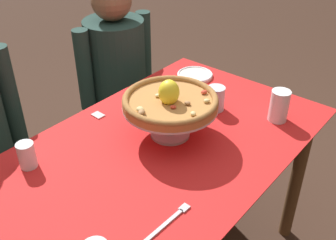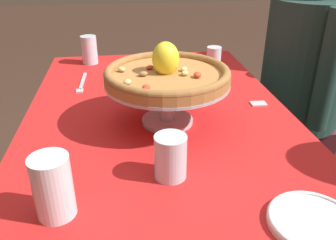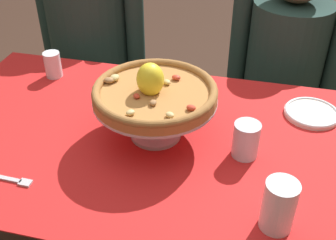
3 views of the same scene
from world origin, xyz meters
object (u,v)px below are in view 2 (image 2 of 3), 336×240
water_glass_back_left (214,59)px  sugar_packet (258,104)px  diner_left (300,91)px  side_plate (313,222)px  water_glass_front_right (53,190)px  water_glass_side_right (170,160)px  water_glass_front_left (89,51)px  dinner_fork (82,84)px  pizza_stand (167,93)px  pizza (167,73)px

water_glass_back_left → sugar_packet: (0.37, 0.06, -0.04)m
diner_left → side_plate: bearing=-26.4°
water_glass_front_right → side_plate: (0.10, 0.48, -0.05)m
side_plate → sugar_packet: (-0.54, 0.10, -0.01)m
water_glass_side_right → water_glass_back_left: (-0.72, 0.28, -0.00)m
water_glass_front_left → diner_left: (0.11, 0.95, -0.19)m
dinner_fork → pizza_stand: bearing=38.7°
water_glass_front_right → dinner_fork: bearing=-179.1°
water_glass_side_right → dinner_fork: (-0.61, -0.25, -0.04)m
pizza_stand → dinner_fork: size_ratio=1.74×
water_glass_back_left → water_glass_front_right: bearing=-32.7°
water_glass_front_left → side_plate: (1.06, 0.48, -0.04)m
water_glass_side_right → side_plate: (0.19, 0.25, -0.04)m
water_glass_front_right → sugar_packet: (-0.44, 0.58, -0.06)m
water_glass_front_left → sugar_packet: bearing=48.1°
sugar_packet → water_glass_front_left: bearing=-131.9°
water_glass_front_right → pizza_stand: bearing=143.2°
pizza_stand → sugar_packet: (-0.08, 0.31, -0.09)m
water_glass_front_right → side_plate: water_glass_front_right is taller
water_glass_side_right → water_glass_front_right: bearing=-68.8°
side_plate → sugar_packet: side_plate is taller
pizza_stand → water_glass_front_right: water_glass_front_right is taller
water_glass_front_right → water_glass_side_right: size_ratio=1.26×
pizza_stand → water_glass_front_left: 0.66m
pizza → water_glass_front_right: bearing=-36.6°
water_glass_front_left → side_plate: bearing=24.3°
water_glass_back_left → sugar_packet: bearing=9.2°
sugar_packet → diner_left: size_ratio=0.04×
water_glass_side_right → side_plate: water_glass_side_right is taller
water_glass_front_left → water_glass_front_right: 0.96m
side_plate → diner_left: 1.07m
water_glass_front_left → side_plate: water_glass_front_left is taller
water_glass_side_right → dinner_fork: size_ratio=0.51×
pizza_stand → water_glass_front_left: pizza_stand is taller
sugar_packet → dinner_fork: bearing=-113.9°
water_glass_front_left → pizza: bearing=23.5°
dinner_fork → sugar_packet: 0.65m
pizza_stand → sugar_packet: 0.34m
water_glass_back_left → side_plate: bearing=-2.4°
pizza → dinner_fork: size_ratio=1.74×
dinner_fork → water_glass_front_right: bearing=0.9°
pizza → sugar_packet: 0.36m
water_glass_front_left → pizza_stand: bearing=23.4°
side_plate → sugar_packet: bearing=169.8°
water_glass_front_right → sugar_packet: water_glass_front_right is taller
sugar_packet → pizza: bearing=-75.1°
water_glass_front_left → dinner_fork: water_glass_front_left is taller
pizza → water_glass_front_right: (0.36, -0.27, -0.09)m
water_glass_back_left → side_plate: water_glass_back_left is taller
water_glass_back_left → diner_left: diner_left is taller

